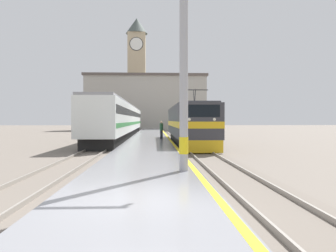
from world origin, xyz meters
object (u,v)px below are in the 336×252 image
(passenger_train, at_px, (123,120))
(clock_tower, at_px, (137,70))
(catenary_mast, at_px, (185,52))
(person_on_platform, at_px, (161,129))
(locomotive_train, at_px, (189,125))

(passenger_train, distance_m, clock_tower, 39.23)
(catenary_mast, bearing_deg, person_on_platform, 91.07)
(locomotive_train, xyz_separation_m, catenary_mast, (-1.93, -16.54, 2.78))
(catenary_mast, xyz_separation_m, person_on_platform, (-0.38, 20.17, -3.29))
(passenger_train, bearing_deg, catenary_mast, -80.60)
(person_on_platform, bearing_deg, clock_tower, 95.78)
(catenary_mast, xyz_separation_m, clock_tower, (-5.23, 68.21, 9.70))
(passenger_train, xyz_separation_m, catenary_mast, (5.11, -30.89, 2.40))
(passenger_train, xyz_separation_m, clock_tower, (-0.12, 37.32, 12.10))
(catenary_mast, height_order, clock_tower, clock_tower)
(clock_tower, bearing_deg, person_on_platform, -84.22)
(person_on_platform, xyz_separation_m, clock_tower, (-4.86, 48.04, 12.99))
(catenary_mast, relative_size, person_on_platform, 5.04)
(passenger_train, height_order, catenary_mast, catenary_mast)
(catenary_mast, bearing_deg, locomotive_train, 83.35)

